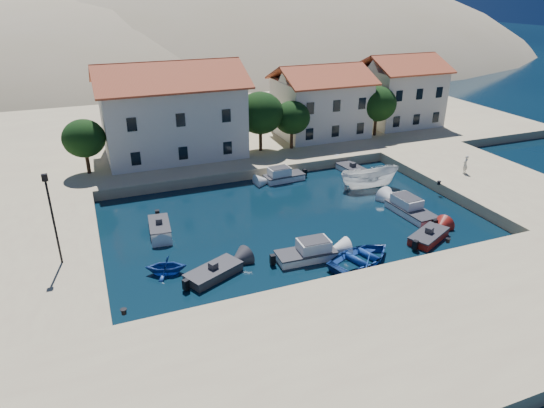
{
  "coord_description": "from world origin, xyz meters",
  "views": [
    {
      "loc": [
        -14.77,
        -22.7,
        17.66
      ],
      "look_at": [
        -1.97,
        9.54,
        2.0
      ],
      "focal_mm": 32.0,
      "sensor_mm": 36.0,
      "label": 1
    }
  ],
  "objects": [
    {
      "name": "ground",
      "position": [
        0.0,
        0.0,
        0.0
      ],
      "size": [
        400.0,
        400.0,
        0.0
      ],
      "primitive_type": "plane",
      "color": "black",
      "rests_on": "ground"
    },
    {
      "name": "quay_south",
      "position": [
        0.0,
        -6.0,
        0.5
      ],
      "size": [
        52.0,
        12.0,
        1.0
      ],
      "primitive_type": "cube",
      "color": "tan",
      "rests_on": "ground"
    },
    {
      "name": "quay_east",
      "position": [
        20.5,
        10.0,
        0.5
      ],
      "size": [
        11.0,
        20.0,
        1.0
      ],
      "primitive_type": "cube",
      "color": "tan",
      "rests_on": "ground"
    },
    {
      "name": "quay_west",
      "position": [
        -19.0,
        10.0,
        0.5
      ],
      "size": [
        8.0,
        20.0,
        1.0
      ],
      "primitive_type": "cube",
      "color": "tan",
      "rests_on": "ground"
    },
    {
      "name": "quay_north",
      "position": [
        2.0,
        38.0,
        0.5
      ],
      "size": [
        80.0,
        36.0,
        1.0
      ],
      "primitive_type": "cube",
      "color": "tan",
      "rests_on": "ground"
    },
    {
      "name": "hills",
      "position": [
        20.64,
        123.62,
        -23.4
      ],
      "size": [
        254.0,
        176.0,
        99.0
      ],
      "color": "tan",
      "rests_on": "ground"
    },
    {
      "name": "building_left",
      "position": [
        -6.0,
        28.0,
        5.94
      ],
      "size": [
        14.7,
        9.45,
        9.7
      ],
      "color": "silver",
      "rests_on": "quay_north"
    },
    {
      "name": "building_mid",
      "position": [
        12.0,
        29.0,
        5.22
      ],
      "size": [
        10.5,
        8.4,
        8.3
      ],
      "color": "silver",
      "rests_on": "quay_north"
    },
    {
      "name": "building_right",
      "position": [
        24.0,
        30.0,
        5.47
      ],
      "size": [
        9.45,
        8.4,
        8.8
      ],
      "color": "silver",
      "rests_on": "quay_north"
    },
    {
      "name": "trees",
      "position": [
        4.51,
        25.46,
        4.84
      ],
      "size": [
        37.3,
        5.3,
        6.45
      ],
      "color": "#382314",
      "rests_on": "quay_north"
    },
    {
      "name": "lamppost",
      "position": [
        -17.5,
        8.0,
        4.75
      ],
      "size": [
        0.35,
        0.25,
        6.22
      ],
      "color": "black",
      "rests_on": "quay_west"
    },
    {
      "name": "bollards",
      "position": [
        2.8,
        3.87,
        1.15
      ],
      "size": [
        29.36,
        9.56,
        0.3
      ],
      "color": "black",
      "rests_on": "ground"
    },
    {
      "name": "motorboat_grey_sw",
      "position": [
        -8.27,
        4.21,
        0.29
      ],
      "size": [
        4.26,
        3.23,
        1.25
      ],
      "rotation": [
        0.0,
        0.0,
        0.44
      ],
      "color": "#343338",
      "rests_on": "ground"
    },
    {
      "name": "cabin_cruiser_south",
      "position": [
        -1.61,
        3.98,
        0.48
      ],
      "size": [
        4.3,
        1.97,
        1.6
      ],
      "rotation": [
        0.0,
        0.0,
        -0.04
      ],
      "color": "white",
      "rests_on": "ground"
    },
    {
      "name": "rowboat_south",
      "position": [
        1.75,
        2.11,
        0.0
      ],
      "size": [
        6.16,
        5.14,
        1.1
      ],
      "primitive_type": "imported",
      "rotation": [
        0.0,
        0.0,
        1.86
      ],
      "color": "#1B4298",
      "rests_on": "ground"
    },
    {
      "name": "motorboat_red_se",
      "position": [
        8.27,
        3.11,
        0.29
      ],
      "size": [
        4.09,
        3.15,
        1.25
      ],
      "rotation": [
        0.0,
        0.0,
        0.46
      ],
      "color": "maroon",
      "rests_on": "ground"
    },
    {
      "name": "cabin_cruiser_east",
      "position": [
        9.73,
        7.29,
        0.48
      ],
      "size": [
        2.21,
        4.92,
        1.6
      ],
      "rotation": [
        0.0,
        0.0,
        1.63
      ],
      "color": "white",
      "rests_on": "ground"
    },
    {
      "name": "boat_east",
      "position": [
        9.64,
        13.73,
        0.0
      ],
      "size": [
        5.98,
        3.01,
        2.21
      ],
      "primitive_type": "imported",
      "rotation": [
        0.0,
        0.0,
        1.42
      ],
      "color": "white",
      "rests_on": "ground"
    },
    {
      "name": "motorboat_white_ne",
      "position": [
        10.36,
        18.02,
        0.29
      ],
      "size": [
        2.17,
        3.9,
        1.25
      ],
      "rotation": [
        0.0,
        0.0,
        1.69
      ],
      "color": "white",
      "rests_on": "ground"
    },
    {
      "name": "rowboat_west",
      "position": [
        -11.12,
        5.77,
        0.0
      ],
      "size": [
        3.27,
        3.02,
        1.43
      ],
      "primitive_type": "imported",
      "rotation": [
        0.0,
        0.0,
        -1.86
      ],
      "color": "#1B4298",
      "rests_on": "ground"
    },
    {
      "name": "motorboat_white_west",
      "position": [
        -10.46,
        12.25,
        0.3
      ],
      "size": [
        1.9,
        3.68,
        1.25
      ],
      "rotation": [
        0.0,
        0.0,
        -1.67
      ],
      "color": "white",
      "rests_on": "ground"
    },
    {
      "name": "cabin_cruiser_north",
      "position": [
        2.91,
        18.56,
        0.48
      ],
      "size": [
        4.08,
        1.94,
        1.6
      ],
      "rotation": [
        0.0,
        0.0,
        3.21
      ],
      "color": "white",
      "rests_on": "ground"
    },
    {
      "name": "pedestrian",
      "position": [
        18.95,
        11.53,
        1.89
      ],
      "size": [
        0.77,
        0.67,
        1.78
      ],
      "primitive_type": "imported",
      "rotation": [
        0.0,
        0.0,
        3.59
      ],
      "color": "beige",
      "rests_on": "quay_east"
    }
  ]
}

